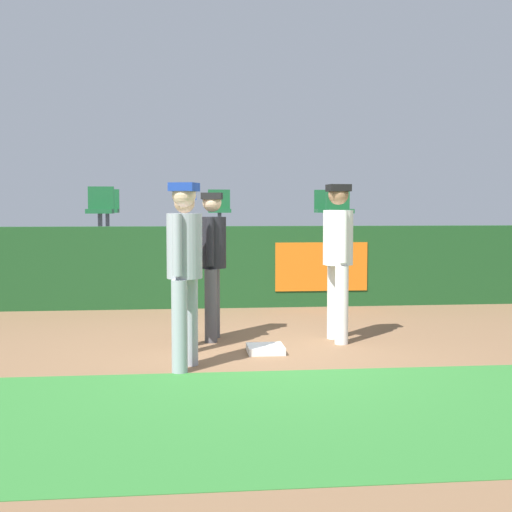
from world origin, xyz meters
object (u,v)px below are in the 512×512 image
player_coach_visitor (185,259)px  seat_back_center (219,207)px  player_umpire (212,255)px  seat_front_right (339,207)px  player_runner_visitor (185,262)px  seat_back_right (326,207)px  player_fielder_home (338,251)px  first_base (265,349)px  seat_back_left (108,207)px  seat_front_left (100,207)px

player_coach_visitor → seat_back_center: (0.72, 6.51, 0.59)m
player_umpire → seat_back_center: 5.99m
seat_front_right → player_runner_visitor: bearing=-116.8°
seat_front_right → seat_back_center: bearing=139.5°
player_coach_visitor → seat_back_right: seat_back_right is taller
player_fielder_home → seat_back_center: size_ratio=2.23×
player_umpire → first_base: bearing=43.4°
player_umpire → player_runner_visitor: bearing=-3.7°
player_fielder_home → seat_back_left: 7.06m
first_base → player_runner_visitor: player_runner_visitor is taller
player_umpire → player_coach_visitor: bearing=-21.0°
player_coach_visitor → seat_front_left: (-1.48, 4.71, 0.59)m
player_runner_visitor → seat_back_right: (2.97, 7.42, 0.54)m
player_coach_visitor → first_base: bearing=68.6°
seat_front_left → player_coach_visitor: bearing=-72.6°
player_runner_visitor → player_coach_visitor: bearing=-161.1°
seat_back_left → seat_back_right: size_ratio=1.00×
first_base → seat_front_left: size_ratio=0.48×
seat_front_left → seat_back_center: bearing=39.3°
player_runner_visitor → seat_front_right: bearing=172.3°
seat_back_right → player_coach_visitor: bearing=-114.5°
player_runner_visitor → first_base: bearing=146.3°
player_umpire → seat_back_left: size_ratio=2.11×
player_fielder_home → seat_front_left: bearing=-146.7°
player_umpire → seat_front_right: seat_front_right is taller
seat_back_left → seat_front_left: size_ratio=1.00×
player_coach_visitor → seat_back_center: seat_back_center is taller
seat_front_right → seat_back_right: 1.81m
player_runner_visitor → seat_back_center: 7.47m
player_coach_visitor → seat_front_left: size_ratio=2.10×
seat_front_right → seat_back_right: size_ratio=1.00×
player_fielder_home → seat_back_left: size_ratio=2.23×
seat_back_left → seat_back_right: (4.51, 0.00, 0.00)m
first_base → seat_back_left: bearing=109.8°
first_base → seat_front_right: 5.54m
seat_back_right → first_base: bearing=-107.2°
player_umpire → seat_back_center: size_ratio=2.11×
seat_back_right → player_umpire: bearing=-113.9°
first_base → seat_back_center: (-0.16, 6.75, 1.57)m
first_base → seat_front_right: size_ratio=0.48×
player_fielder_home → seat_front_right: size_ratio=2.23×
player_fielder_home → player_runner_visitor: bearing=-59.4°
player_runner_visitor → seat_back_right: seat_back_right is taller
player_fielder_home → seat_front_left: size_ratio=2.23×
seat_front_right → seat_front_left: same height
first_base → seat_back_right: (2.08, 6.75, 1.57)m
player_runner_visitor → seat_back_center: (0.72, 7.42, 0.54)m
player_coach_visitor → player_umpire: size_ratio=0.99×
player_umpire → seat_back_right: seat_back_right is taller
seat_front_right → player_umpire: bearing=-121.1°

